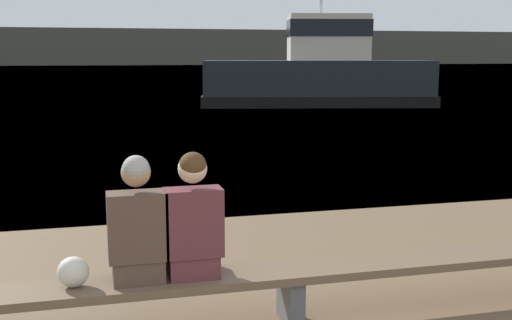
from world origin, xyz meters
name	(u,v)px	position (x,y,z in m)	size (l,w,h in m)	color
water_surface	(94,65)	(0.00, 125.60, 0.00)	(240.00, 240.00, 0.00)	teal
far_shoreline	(93,47)	(0.00, 131.69, 3.53)	(600.00, 12.00, 7.06)	#4C4C42
bench_main	(291,278)	(0.27, 2.26, 0.36)	(6.92, 0.45, 0.44)	brown
person_left	(137,228)	(-0.89, 2.27, 0.84)	(0.42, 0.42, 0.94)	#4C382D
person_right	(193,224)	(-0.49, 2.27, 0.85)	(0.42, 0.42, 0.95)	#56282D
shopping_bag	(73,272)	(-1.35, 2.27, 0.55)	(0.22, 0.18, 0.22)	beige
tugboat_red	(318,77)	(8.00, 22.80, 1.17)	(9.86, 5.28, 6.59)	black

